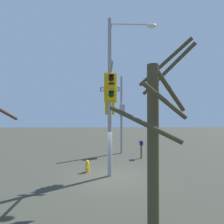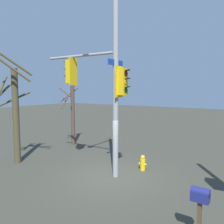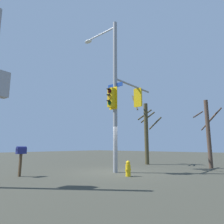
{
  "view_description": "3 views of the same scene",
  "coord_description": "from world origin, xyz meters",
  "px_view_note": "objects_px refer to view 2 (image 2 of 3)",
  "views": [
    {
      "loc": [
        -10.17,
        0.22,
        3.48
      ],
      "look_at": [
        0.02,
        -0.07,
        3.63
      ],
      "focal_mm": 29.04,
      "sensor_mm": 36.0,
      "label": 1
    },
    {
      "loc": [
        5.31,
        -8.3,
        3.82
      ],
      "look_at": [
        -0.33,
        0.52,
        2.79
      ],
      "focal_mm": 36.98,
      "sensor_mm": 36.0,
      "label": 2
    },
    {
      "loc": [
        8.76,
        7.09,
        1.43
      ],
      "look_at": [
        0.43,
        0.05,
        3.31
      ],
      "focal_mm": 31.53,
      "sensor_mm": 36.0,
      "label": 3
    }
  ],
  "objects_px": {
    "bare_tree_behind_pole": "(15,110)",
    "bare_tree_across_street": "(72,110)",
    "mailbox": "(200,199)",
    "fire_hydrant": "(143,163)"
  },
  "relations": [
    {
      "from": "bare_tree_behind_pole",
      "to": "fire_hydrant",
      "type": "bearing_deg",
      "value": 22.64
    },
    {
      "from": "bare_tree_behind_pole",
      "to": "bare_tree_across_street",
      "type": "relative_size",
      "value": 1.27
    },
    {
      "from": "mailbox",
      "to": "bare_tree_across_street",
      "type": "height_order",
      "value": "bare_tree_across_street"
    },
    {
      "from": "fire_hydrant",
      "to": "mailbox",
      "type": "height_order",
      "value": "mailbox"
    },
    {
      "from": "bare_tree_behind_pole",
      "to": "bare_tree_across_street",
      "type": "height_order",
      "value": "bare_tree_behind_pole"
    },
    {
      "from": "mailbox",
      "to": "bare_tree_behind_pole",
      "type": "bearing_deg",
      "value": 83.69
    },
    {
      "from": "mailbox",
      "to": "bare_tree_across_street",
      "type": "bearing_deg",
      "value": 60.35
    },
    {
      "from": "bare_tree_behind_pole",
      "to": "bare_tree_across_street",
      "type": "bearing_deg",
      "value": 93.81
    },
    {
      "from": "fire_hydrant",
      "to": "mailbox",
      "type": "distance_m",
      "value": 5.22
    },
    {
      "from": "bare_tree_across_street",
      "to": "mailbox",
      "type": "bearing_deg",
      "value": -31.85
    }
  ]
}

